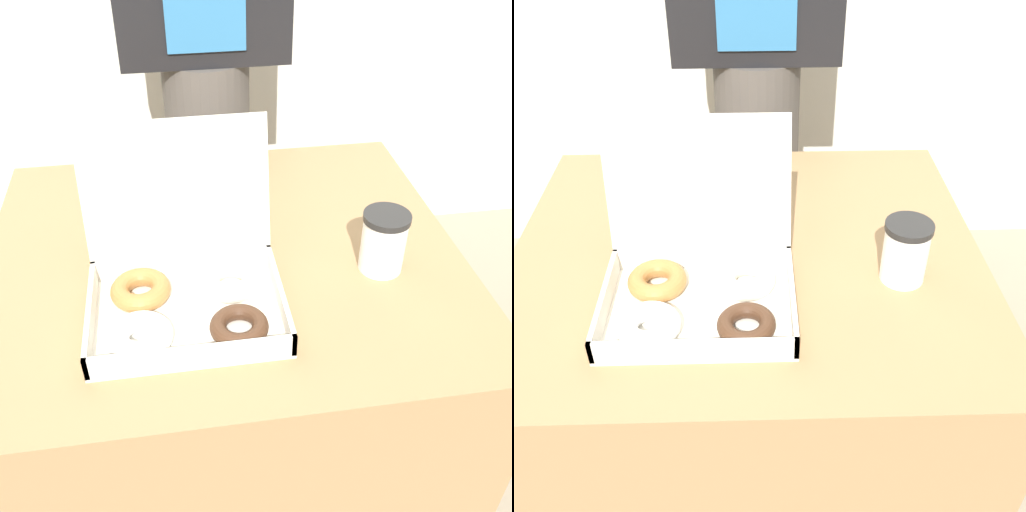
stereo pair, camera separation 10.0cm
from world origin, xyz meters
The scene contains 5 objects.
ground_plane centered at (0.00, 0.00, 0.00)m, with size 14.00×14.00×0.00m, color gray.
table centered at (0.00, 0.00, 0.38)m, with size 0.91×0.81×0.75m.
donut_box centered at (-0.08, -0.15, 0.80)m, with size 0.33×0.31×0.29m.
coffee_cup centered at (0.29, -0.09, 0.81)m, with size 0.09×0.09×0.12m.
person_customer centered at (0.03, 0.68, 0.94)m, with size 0.44×0.24×1.72m.
Camera 1 is at (-0.08, -0.93, 1.45)m, focal length 42.00 mm.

